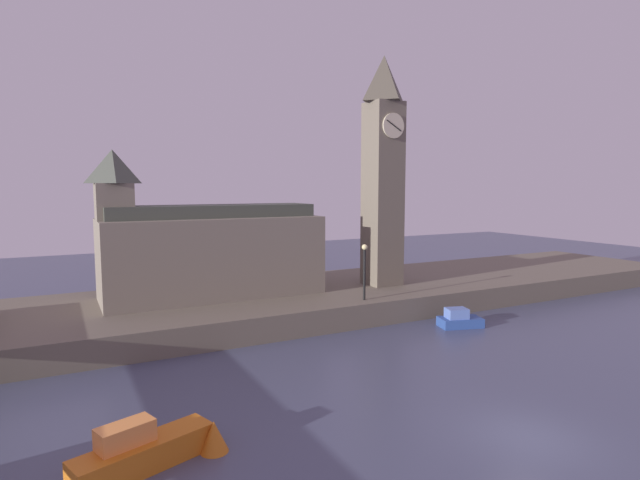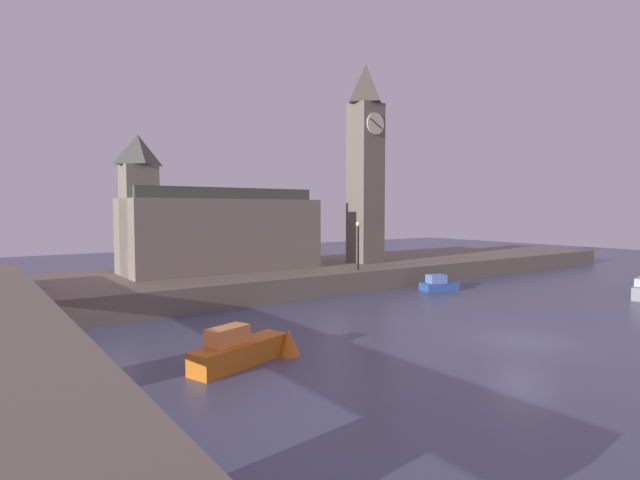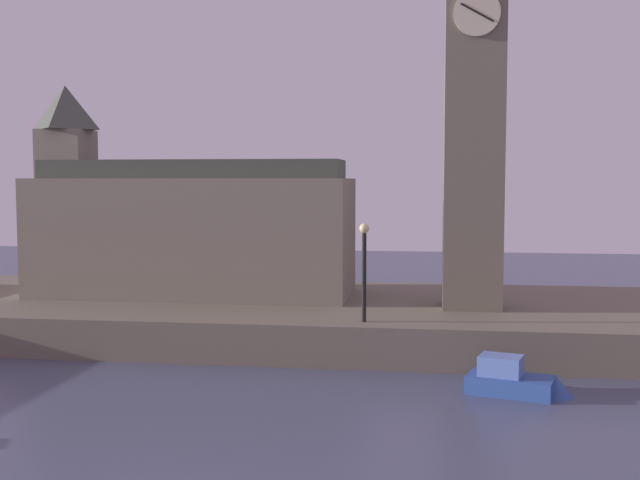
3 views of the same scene
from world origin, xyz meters
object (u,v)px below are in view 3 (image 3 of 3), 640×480
Objects in this scene: parliament_hall at (182,227)px; boat_tour_blue at (520,381)px; streetlamp at (364,260)px; clock_tower at (474,94)px.

parliament_hall reaches higher than boat_tour_blue.
parliament_hall is at bearing 146.58° from streetlamp.
streetlamp is at bearing -33.42° from parliament_hall.
parliament_hall is 16.91m from boat_tour_blue.
parliament_hall is at bearing 171.73° from clock_tower.
parliament_hall is (-12.52, 1.82, -5.40)m from clock_tower.
clock_tower is 8.26m from streetlamp.
parliament_hall is 10.30m from streetlamp.
clock_tower reaches higher than parliament_hall.
boat_tour_blue is (13.66, -9.09, -4.08)m from parliament_hall.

